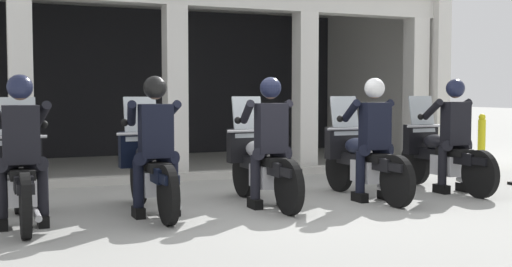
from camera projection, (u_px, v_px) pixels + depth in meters
name	position (u px, v px, depth m)	size (l,w,h in m)	color
ground_plane	(198.00, 178.00, 10.55)	(80.00, 80.00, 0.00)	#999993
station_building	(143.00, 54.00, 12.80)	(10.71, 4.62, 3.41)	black
kerb_strip	(184.00, 177.00, 10.33)	(10.21, 0.24, 0.12)	#B7B5AD
motorcycle_far_left	(21.00, 177.00, 6.94)	(0.62, 2.04, 1.35)	black
police_officer_far_left	(21.00, 138.00, 6.65)	(0.63, 0.61, 1.58)	black
motorcycle_left	(150.00, 170.00, 7.57)	(0.62, 2.04, 1.35)	black
police_officer_left	(155.00, 134.00, 7.28)	(0.63, 0.61, 1.58)	black
motorcycle_center	(261.00, 164.00, 8.14)	(0.62, 2.04, 1.35)	black
police_officer_center	(270.00, 131.00, 7.85)	(0.63, 0.61, 1.58)	black
motorcycle_right	(361.00, 160.00, 8.62)	(0.62, 2.04, 1.35)	black
police_officer_right	(373.00, 128.00, 8.33)	(0.63, 0.61, 1.58)	black
motorcycle_far_right	(440.00, 155.00, 9.32)	(0.62, 2.04, 1.35)	black
police_officer_far_right	(454.00, 126.00, 9.03)	(0.63, 0.61, 1.58)	black
bollard_kerbside	(482.00, 141.00, 12.05)	(0.14, 0.14, 1.01)	yellow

